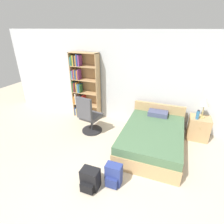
{
  "coord_description": "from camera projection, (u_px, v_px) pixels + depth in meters",
  "views": [
    {
      "loc": [
        0.87,
        -1.5,
        2.62
      ],
      "look_at": [
        -0.45,
        1.98,
        0.82
      ],
      "focal_mm": 28.0,
      "sensor_mm": 36.0,
      "label": 1
    }
  ],
  "objects": [
    {
      "name": "bookshelf",
      "position": [
        82.0,
        87.0,
        5.38
      ],
      "size": [
        0.87,
        0.3,
        2.01
      ],
      "color": "tan",
      "rests_on": "ground_plane"
    },
    {
      "name": "wall_back",
      "position": [
        143.0,
        81.0,
        4.84
      ],
      "size": [
        9.0,
        0.06,
        2.6
      ],
      "color": "silver",
      "rests_on": "ground_plane"
    },
    {
      "name": "backpack_blue",
      "position": [
        113.0,
        175.0,
        3.17
      ],
      "size": [
        0.29,
        0.25,
        0.43
      ],
      "color": "navy",
      "rests_on": "ground_plane"
    },
    {
      "name": "office_chair",
      "position": [
        89.0,
        117.0,
        4.65
      ],
      "size": [
        0.56,
        0.63,
        1.08
      ],
      "color": "#232326",
      "rests_on": "ground_plane"
    },
    {
      "name": "backpack_black",
      "position": [
        90.0,
        180.0,
        3.1
      ],
      "size": [
        0.32,
        0.29,
        0.4
      ],
      "color": "black",
      "rests_on": "ground_plane"
    },
    {
      "name": "ground_plane",
      "position": [
        94.0,
        217.0,
        2.68
      ],
      "size": [
        14.0,
        14.0,
        0.0
      ],
      "primitive_type": "plane",
      "color": "beige"
    },
    {
      "name": "bed",
      "position": [
        153.0,
        137.0,
        4.17
      ],
      "size": [
        1.36,
        2.0,
        0.77
      ],
      "color": "tan",
      "rests_on": "ground_plane"
    },
    {
      "name": "water_bottle",
      "position": [
        198.0,
        115.0,
        4.25
      ],
      "size": [
        0.08,
        0.08,
        0.24
      ],
      "color": "teal",
      "rests_on": "nightstand"
    },
    {
      "name": "table_lamp",
      "position": [
        205.0,
        103.0,
        4.22
      ],
      "size": [
        0.22,
        0.22,
        0.49
      ],
      "color": "tan",
      "rests_on": "nightstand"
    },
    {
      "name": "nightstand",
      "position": [
        198.0,
        128.0,
        4.49
      ],
      "size": [
        0.5,
        0.47,
        0.6
      ],
      "color": "tan",
      "rests_on": "ground_plane"
    }
  ]
}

